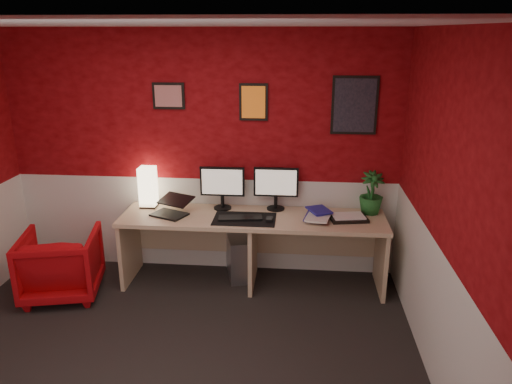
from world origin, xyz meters
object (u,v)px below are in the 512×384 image
shoji_lamp (148,188)px  zen_tray (348,218)px  pc_tower (238,256)px  monitor_left (222,181)px  laptop (169,205)px  potted_plant (371,193)px  monitor_right (276,182)px  armchair (61,264)px  desk (253,250)px

shoji_lamp → zen_tray: (2.02, -0.19, -0.18)m
zen_tray → pc_tower: 1.22m
monitor_left → shoji_lamp: bearing=-179.5°
laptop → shoji_lamp: bearing=163.2°
monitor_left → potted_plant: 1.49m
monitor_right → armchair: 2.24m
laptop → zen_tray: bearing=25.7°
laptop → pc_tower: 0.92m
monitor_left → laptop: bearing=-153.8°
monitor_left → potted_plant: size_ratio=1.37×
laptop → armchair: 1.17m
pc_tower → armchair: size_ratio=0.63×
laptop → potted_plant: (1.98, 0.24, 0.10)m
zen_tray → pc_tower: zen_tray is taller
monitor_right → potted_plant: monitor_right is taller
monitor_right → pc_tower: bearing=-168.0°
laptop → zen_tray: (1.75, 0.05, -0.09)m
monitor_right → zen_tray: 0.80m
potted_plant → shoji_lamp: bearing=-179.9°
laptop → potted_plant: bearing=31.1°
laptop → zen_tray: size_ratio=0.94×
zen_tray → armchair: 2.81m
zen_tray → potted_plant: (0.23, 0.19, 0.20)m
monitor_right → potted_plant: size_ratio=1.37×
monitor_left → armchair: 1.75m
zen_tray → armchair: size_ratio=0.49×
desk → shoji_lamp: (-1.10, 0.19, 0.56)m
zen_tray → laptop: bearing=-178.4°
shoji_lamp → monitor_right: bearing=1.5°
desk → laptop: 0.95m
potted_plant → monitor_left: bearing=179.9°
desk → monitor_left: (-0.33, 0.20, 0.66)m
desk → shoji_lamp: bearing=170.1°
monitor_left → monitor_right: same height
laptop → armchair: size_ratio=0.46×
monitor_right → armchair: monitor_right is taller
desk → laptop: size_ratio=7.88×
potted_plant → armchair: size_ratio=0.60×
desk → monitor_right: bearing=46.7°
pc_tower → armchair: (-1.65, -0.53, 0.10)m
monitor_left → potted_plant: (1.49, -0.00, -0.08)m
monitor_right → monitor_left: bearing=-177.0°
monitor_left → monitor_right: (0.54, 0.03, 0.00)m
monitor_right → pc_tower: size_ratio=1.29×
laptop → monitor_right: bearing=38.8°
armchair → monitor_right: bearing=-176.0°
pc_tower → monitor_right: bearing=-2.7°
shoji_lamp → laptop: shoji_lamp is taller
zen_tray → armchair: zen_tray is taller
zen_tray → armchair: (-2.75, -0.39, -0.42)m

